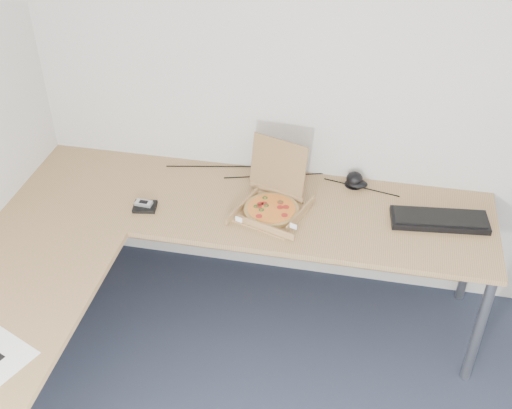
% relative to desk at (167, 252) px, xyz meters
% --- Properties ---
extents(room_shell, '(3.50, 3.50, 2.50)m').
position_rel_desk_xyz_m(room_shell, '(0.82, -0.97, 0.55)').
color(room_shell, beige).
rests_on(room_shell, ground).
extents(desk, '(2.50, 2.20, 0.73)m').
position_rel_desk_xyz_m(desk, '(0.00, 0.00, 0.00)').
color(desk, '#A67E4F').
rests_on(desk, ground).
extents(pizza_box, '(0.31, 0.36, 0.32)m').
position_rel_desk_xyz_m(pizza_box, '(0.44, 0.38, 0.07)').
color(pizza_box, '#A07749').
rests_on(pizza_box, desk).
extents(drinking_glass, '(0.07, 0.07, 0.12)m').
position_rel_desk_xyz_m(drinking_glass, '(0.48, 0.65, 0.09)').
color(drinking_glass, white).
rests_on(drinking_glass, desk).
extents(keyboard, '(0.50, 0.22, 0.03)m').
position_rel_desk_xyz_m(keyboard, '(1.28, 0.46, 0.04)').
color(keyboard, black).
rests_on(keyboard, desk).
extents(mouse, '(0.13, 0.10, 0.04)m').
position_rel_desk_xyz_m(mouse, '(0.85, 0.69, 0.05)').
color(mouse, black).
rests_on(mouse, desk).
extents(wallet, '(0.13, 0.11, 0.02)m').
position_rel_desk_xyz_m(wallet, '(-0.21, 0.28, 0.04)').
color(wallet, black).
rests_on(wallet, desk).
extents(phone, '(0.09, 0.05, 0.02)m').
position_rel_desk_xyz_m(phone, '(-0.21, 0.28, 0.06)').
color(phone, '#B2B5BA').
rests_on(phone, wallet).
extents(dome_speaker, '(0.10, 0.10, 0.09)m').
position_rel_desk_xyz_m(dome_speaker, '(0.84, 0.71, 0.07)').
color(dome_speaker, black).
rests_on(dome_speaker, desk).
extents(cable_bundle, '(0.63, 0.13, 0.01)m').
position_rel_desk_xyz_m(cable_bundle, '(0.41, 0.71, 0.03)').
color(cable_bundle, black).
rests_on(cable_bundle, desk).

